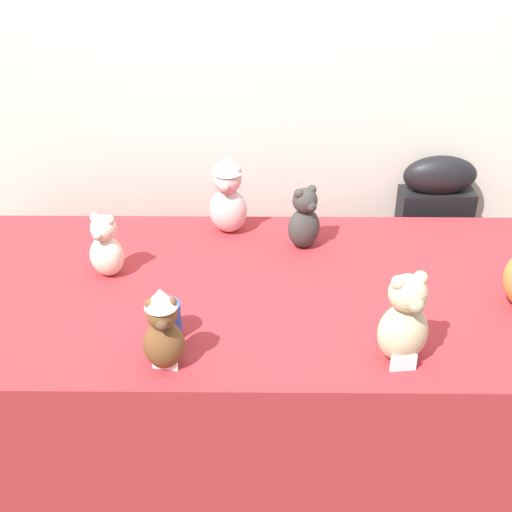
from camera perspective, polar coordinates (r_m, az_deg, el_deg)
wall_back at (r=2.67m, az=0.14°, el=16.15°), size 7.00×0.08×2.60m
display_table at (r=2.47m, az=0.00°, el=-9.87°), size 1.91×0.95×0.75m
instrument_case at (r=2.97m, az=13.49°, el=-0.51°), size 0.29×0.13×0.94m
teddy_bear_chestnut at (r=1.88m, az=-7.43°, el=-5.83°), size 0.12×0.11×0.25m
teddy_bear_cream at (r=2.30m, az=-11.91°, el=0.69°), size 0.14×0.12×0.22m
teddy_bear_blush at (r=2.49m, az=-2.27°, el=4.89°), size 0.15×0.13×0.29m
teddy_bear_charcoal at (r=2.41m, az=3.88°, el=2.94°), size 0.15×0.14×0.22m
teddy_bear_sand at (r=1.93m, az=11.76°, el=-5.05°), size 0.17×0.16×0.27m
party_cup_blue at (r=2.03m, az=-7.10°, el=-5.09°), size 0.08×0.08×0.11m
name_card_front_left at (r=1.93m, az=-7.29°, el=-8.36°), size 0.07×0.02×0.05m
name_card_front_middle at (r=1.95m, az=11.69°, el=-8.36°), size 0.07×0.02×0.05m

